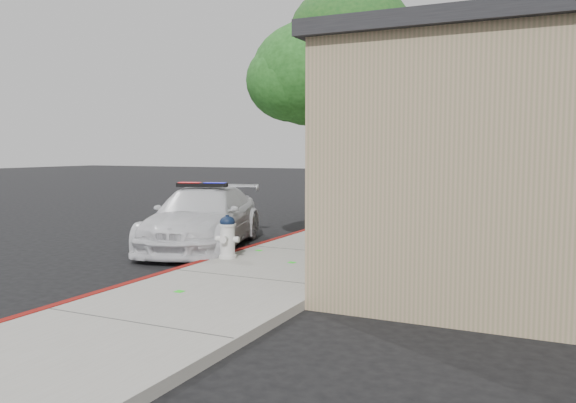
{
  "coord_description": "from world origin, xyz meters",
  "views": [
    {
      "loc": [
        6.72,
        -8.87,
        2.39
      ],
      "look_at": [
        1.27,
        2.43,
        1.28
      ],
      "focal_mm": 36.72,
      "sensor_mm": 36.0,
      "label": 1
    }
  ],
  "objects_px": {
    "fire_hydrant": "(227,236)",
    "street_tree_far": "(401,90)",
    "police_car": "(203,217)",
    "street_tree_mid": "(351,44)",
    "street_tree_near": "(313,79)",
    "clapboard_building": "(571,159)"
  },
  "relations": [
    {
      "from": "fire_hydrant",
      "to": "street_tree_far",
      "type": "xyz_separation_m",
      "value": [
        0.96,
        9.81,
        3.82
      ]
    },
    {
      "from": "police_car",
      "to": "street_tree_mid",
      "type": "relative_size",
      "value": 0.77
    },
    {
      "from": "street_tree_far",
      "to": "fire_hydrant",
      "type": "bearing_deg",
      "value": -95.61
    },
    {
      "from": "street_tree_far",
      "to": "street_tree_mid",
      "type": "bearing_deg",
      "value": -100.46
    },
    {
      "from": "fire_hydrant",
      "to": "police_car",
      "type": "bearing_deg",
      "value": 127.5
    },
    {
      "from": "street_tree_near",
      "to": "street_tree_far",
      "type": "height_order",
      "value": "street_tree_far"
    },
    {
      "from": "street_tree_near",
      "to": "street_tree_far",
      "type": "xyz_separation_m",
      "value": [
        0.06,
        7.47,
        0.4
      ]
    },
    {
      "from": "fire_hydrant",
      "to": "street_tree_near",
      "type": "bearing_deg",
      "value": 60.06
    },
    {
      "from": "fire_hydrant",
      "to": "street_tree_near",
      "type": "relative_size",
      "value": 0.17
    },
    {
      "from": "police_car",
      "to": "street_tree_far",
      "type": "distance_m",
      "value": 9.37
    },
    {
      "from": "fire_hydrant",
      "to": "street_tree_near",
      "type": "distance_m",
      "value": 4.25
    },
    {
      "from": "street_tree_far",
      "to": "street_tree_near",
      "type": "bearing_deg",
      "value": -90.48
    },
    {
      "from": "fire_hydrant",
      "to": "clapboard_building",
      "type": "bearing_deg",
      "value": 41.11
    },
    {
      "from": "street_tree_mid",
      "to": "street_tree_far",
      "type": "bearing_deg",
      "value": 79.54
    },
    {
      "from": "police_car",
      "to": "street_tree_near",
      "type": "bearing_deg",
      "value": -1.3
    },
    {
      "from": "police_car",
      "to": "street_tree_near",
      "type": "relative_size",
      "value": 1.05
    },
    {
      "from": "clapboard_building",
      "to": "police_car",
      "type": "xyz_separation_m",
      "value": [
        -8.04,
        -5.94,
        -1.38
      ]
    },
    {
      "from": "clapboard_building",
      "to": "street_tree_near",
      "type": "xyz_separation_m",
      "value": [
        -5.44,
        -5.21,
        1.9
      ]
    },
    {
      "from": "clapboard_building",
      "to": "street_tree_far",
      "type": "bearing_deg",
      "value": 157.25
    },
    {
      "from": "street_tree_mid",
      "to": "street_tree_far",
      "type": "relative_size",
      "value": 1.25
    },
    {
      "from": "fire_hydrant",
      "to": "street_tree_mid",
      "type": "height_order",
      "value": "street_tree_mid"
    },
    {
      "from": "clapboard_building",
      "to": "street_tree_mid",
      "type": "bearing_deg",
      "value": -169.8
    }
  ]
}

